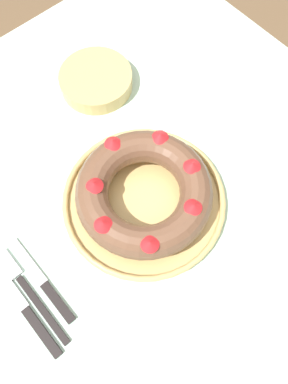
% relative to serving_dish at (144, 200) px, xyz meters
% --- Properties ---
extents(ground_plane, '(8.00, 8.00, 0.00)m').
position_rel_serving_dish_xyz_m(ground_plane, '(-0.02, -0.04, -0.76)').
color(ground_plane, brown).
extents(dining_table, '(1.11, 1.20, 0.75)m').
position_rel_serving_dish_xyz_m(dining_table, '(-0.02, -0.04, -0.10)').
color(dining_table, silver).
rests_on(dining_table, ground_plane).
extents(serving_dish, '(0.32, 0.32, 0.02)m').
position_rel_serving_dish_xyz_m(serving_dish, '(0.00, 0.00, 0.00)').
color(serving_dish, tan).
rests_on(serving_dish, dining_table).
extents(bundt_cake, '(0.26, 0.26, 0.07)m').
position_rel_serving_dish_xyz_m(bundt_cake, '(-0.00, 0.00, 0.04)').
color(bundt_cake, brown).
rests_on(bundt_cake, serving_dish).
extents(fork, '(0.02, 0.21, 0.01)m').
position_rel_serving_dish_xyz_m(fork, '(-0.28, 0.01, -0.01)').
color(fork, black).
rests_on(fork, dining_table).
extents(serving_knife, '(0.02, 0.23, 0.01)m').
position_rel_serving_dish_xyz_m(serving_knife, '(-0.30, -0.02, -0.01)').
color(serving_knife, black).
rests_on(serving_knife, dining_table).
extents(cake_knife, '(0.02, 0.19, 0.01)m').
position_rel_serving_dish_xyz_m(cake_knife, '(-0.25, -0.00, -0.01)').
color(cake_knife, black).
rests_on(cake_knife, dining_table).
extents(side_bowl, '(0.17, 0.17, 0.04)m').
position_rel_serving_dish_xyz_m(side_bowl, '(0.11, 0.29, 0.01)').
color(side_bowl, tan).
rests_on(side_bowl, dining_table).
extents(napkin, '(0.18, 0.15, 0.00)m').
position_rel_serving_dish_xyz_m(napkin, '(0.28, 0.01, -0.01)').
color(napkin, white).
rests_on(napkin, dining_table).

